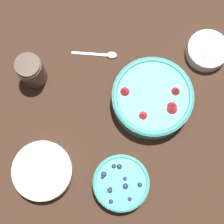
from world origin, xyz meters
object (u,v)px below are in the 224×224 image
(bowl_blueberries, at_px, (121,183))
(bowl_bananas, at_px, (43,171))
(bowl_strawberries, at_px, (152,98))
(bowl_cream, at_px, (207,50))
(jar_chocolate, at_px, (31,71))

(bowl_blueberries, bearing_deg, bowl_bananas, -14.71)
(bowl_strawberries, height_order, bowl_bananas, bowl_strawberries)
(bowl_bananas, xyz_separation_m, bowl_cream, (-0.51, -0.30, 0.00))
(bowl_strawberries, xyz_separation_m, jar_chocolate, (0.34, -0.11, 0.01))
(bowl_cream, xyz_separation_m, jar_chocolate, (0.52, 0.02, 0.02))
(bowl_bananas, distance_m, bowl_cream, 0.59)
(bowl_strawberries, height_order, jar_chocolate, jar_chocolate)
(bowl_strawberries, relative_size, bowl_blueberries, 1.49)
(bowl_bananas, bearing_deg, bowl_strawberries, -152.27)
(bowl_strawberries, xyz_separation_m, bowl_cream, (-0.18, -0.13, -0.01))
(jar_chocolate, bearing_deg, bowl_blueberries, 123.14)
(jar_chocolate, bearing_deg, bowl_strawberries, 161.58)
(bowl_bananas, bearing_deg, bowl_cream, -149.17)
(bowl_cream, bearing_deg, jar_chocolate, 2.31)
(bowl_cream, bearing_deg, bowl_bananas, 30.83)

